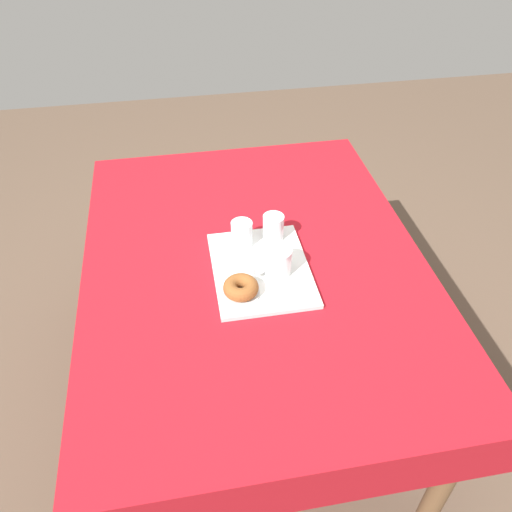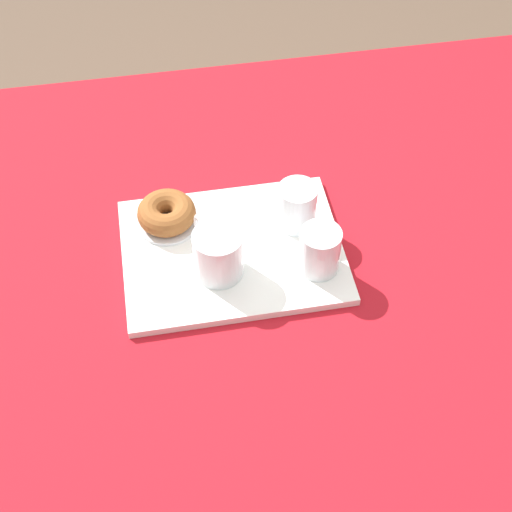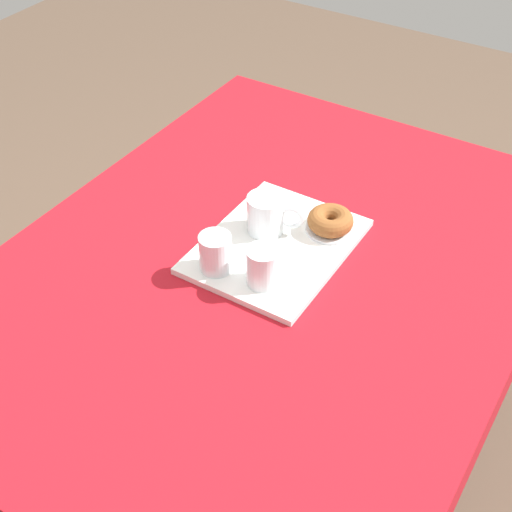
{
  "view_description": "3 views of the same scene",
  "coord_description": "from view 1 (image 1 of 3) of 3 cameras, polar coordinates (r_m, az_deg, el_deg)",
  "views": [
    {
      "loc": [
        1.22,
        -0.21,
        1.83
      ],
      "look_at": [
        0.05,
        -0.0,
        0.79
      ],
      "focal_mm": 35.78,
      "sensor_mm": 36.0,
      "label": 1
    },
    {
      "loc": [
        0.16,
        0.85,
        1.74
      ],
      "look_at": [
        0.02,
        0.04,
        0.76
      ],
      "focal_mm": 51.49,
      "sensor_mm": 36.0,
      "label": 2
    },
    {
      "loc": [
        -1.02,
        -0.61,
        1.79
      ],
      "look_at": [
        -0.01,
        0.02,
        0.76
      ],
      "focal_mm": 50.47,
      "sensor_mm": 36.0,
      "label": 3
    }
  ],
  "objects": [
    {
      "name": "tea_mug_left",
      "position": [
        1.56,
        2.37,
        -0.67
      ],
      "size": [
        0.09,
        0.13,
        0.09
      ],
      "color": "white",
      "rests_on": "serving_tray"
    },
    {
      "name": "dining_table",
      "position": [
        1.71,
        -0.18,
        -2.31
      ],
      "size": [
        1.45,
        1.1,
        0.74
      ],
      "color": "#A8141E",
      "rests_on": "ground"
    },
    {
      "name": "water_glass_far",
      "position": [
        1.67,
        -1.59,
        2.39
      ],
      "size": [
        0.07,
        0.07,
        0.09
      ],
      "color": "white",
      "rests_on": "serving_tray"
    },
    {
      "name": "donut_plate_left",
      "position": [
        1.52,
        -1.69,
        -4.19
      ],
      "size": [
        0.11,
        0.11,
        0.01
      ],
      "primitive_type": "cylinder",
      "color": "silver",
      "rests_on": "serving_tray"
    },
    {
      "name": "serving_tray",
      "position": [
        1.61,
        0.55,
        -1.46
      ],
      "size": [
        0.39,
        0.3,
        0.02
      ],
      "primitive_type": "cube",
      "color": "white",
      "rests_on": "dining_table"
    },
    {
      "name": "sugar_donut_left",
      "position": [
        1.5,
        -1.71,
        -3.53
      ],
      "size": [
        0.11,
        0.11,
        0.04
      ],
      "primitive_type": "torus",
      "color": "brown",
      "rests_on": "donut_plate_left"
    },
    {
      "name": "water_glass_near",
      "position": [
        1.69,
        1.95,
        3.17
      ],
      "size": [
        0.07,
        0.07,
        0.09
      ],
      "color": "white",
      "rests_on": "serving_tray"
    },
    {
      "name": "ground_plane",
      "position": [
        2.21,
        -0.15,
        -14.83
      ],
      "size": [
        6.0,
        6.0,
        0.0
      ],
      "primitive_type": "plane",
      "color": "brown"
    }
  ]
}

